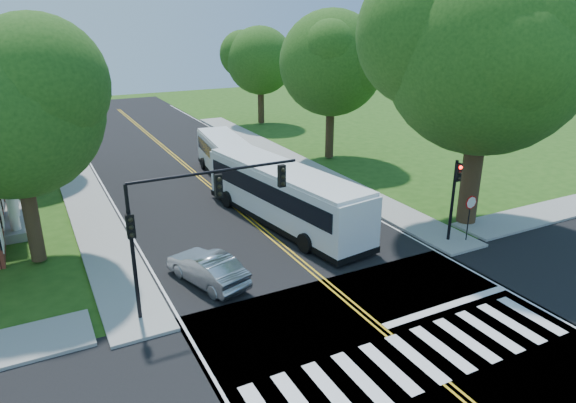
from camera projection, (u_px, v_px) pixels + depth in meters
ground at (407, 351)px, 18.71m from camera, size 140.00×140.00×0.00m
road at (228, 201)px, 33.72m from camera, size 14.00×96.00×0.01m
cross_road at (407, 350)px, 18.71m from camera, size 60.00×12.00×0.01m
center_line at (208, 184)px, 37.05m from camera, size 0.36×70.00×0.01m
edge_line_w at (110, 199)px, 34.10m from camera, size 0.12×70.00×0.01m
edge_line_e at (291, 172)px, 39.99m from camera, size 0.12×70.00×0.01m
crosswalk at (416, 358)px, 18.29m from camera, size 12.60×3.00×0.01m
stop_bar at (448, 306)px, 21.56m from camera, size 6.60×0.40×0.01m
sidewalk_nw at (81, 188)px, 35.93m from camera, size 2.60×40.00×0.15m
sidewalk_ne at (290, 159)px, 43.12m from camera, size 2.60×40.00×0.15m
tree_ne_big at (487, 53)px, 26.84m from camera, size 10.80×10.80×14.91m
tree_west_near at (12, 110)px, 22.82m from camera, size 8.00×8.00×11.40m
tree_west_far at (19, 82)px, 36.56m from camera, size 7.60×7.60×10.67m
tree_east_mid at (332, 63)px, 41.00m from camera, size 8.40×8.40×11.93m
tree_east_far at (260, 61)px, 55.11m from camera, size 7.20×7.20×10.34m
signal_nw at (191, 209)px, 20.03m from camera, size 7.15×0.46×5.66m
signal_ne at (455, 190)px, 26.61m from camera, size 0.30×0.46×4.40m
stop_sign at (470, 207)px, 26.90m from camera, size 0.76×0.08×2.53m
bus_lead at (284, 194)px, 29.61m from camera, size 4.61×13.22×3.35m
bus_follow at (230, 160)px, 37.34m from camera, size 3.68×11.53×2.93m
hatchback at (207, 268)px, 23.17m from camera, size 2.81×4.74×1.47m
suv at (325, 192)px, 33.27m from camera, size 3.40×5.34×1.37m
dark_sedan at (330, 199)px, 32.12m from camera, size 2.72×4.65×1.26m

